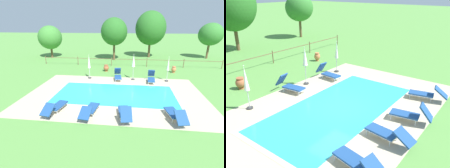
# 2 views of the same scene
# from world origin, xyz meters

# --- Properties ---
(ground_plane) EXTENTS (160.00, 160.00, 0.00)m
(ground_plane) POSITION_xyz_m (0.00, 0.00, 0.00)
(ground_plane) COLOR #599342
(pool_deck_paving) EXTENTS (13.02, 8.41, 0.01)m
(pool_deck_paving) POSITION_xyz_m (0.00, 0.00, 0.00)
(pool_deck_paving) COLOR #BCAD8E
(pool_deck_paving) RESTS_ON ground
(swimming_pool_water) EXTENTS (8.79, 4.17, 0.01)m
(swimming_pool_water) POSITION_xyz_m (0.00, 0.00, 0.01)
(swimming_pool_water) COLOR #2DB7C6
(swimming_pool_water) RESTS_ON ground
(pool_coping_rim) EXTENTS (9.27, 4.65, 0.01)m
(pool_coping_rim) POSITION_xyz_m (0.00, 0.00, 0.01)
(pool_coping_rim) COLOR beige
(pool_coping_rim) RESTS_ON ground
(sun_lounger_north_near_steps) EXTENTS (0.83, 1.88, 1.02)m
(sun_lounger_north_near_steps) POSITION_xyz_m (-0.10, 3.50, 0.40)
(sun_lounger_north_near_steps) COLOR navy
(sun_lounger_north_near_steps) RESTS_ON ground
(sun_lounger_north_mid) EXTENTS (0.91, 1.93, 0.99)m
(sun_lounger_north_mid) POSITION_xyz_m (0.89, -3.43, 0.39)
(sun_lounger_north_mid) COLOR navy
(sun_lounger_north_mid) RESTS_ON ground
(sun_lounger_north_far) EXTENTS (1.00, 2.07, 0.85)m
(sun_lounger_north_far) POSITION_xyz_m (3.63, -3.27, 0.37)
(sun_lounger_north_far) COLOR navy
(sun_lounger_north_far) RESTS_ON ground
(sun_lounger_north_end) EXTENTS (0.94, 2.11, 0.79)m
(sun_lounger_north_end) POSITION_xyz_m (-3.22, -3.19, 0.36)
(sun_lounger_north_end) COLOR navy
(sun_lounger_north_end) RESTS_ON ground
(sun_lounger_south_near_corner) EXTENTS (0.83, 2.10, 0.76)m
(sun_lounger_south_near_corner) POSITION_xyz_m (-1.11, -3.27, 0.36)
(sun_lounger_south_near_corner) COLOR navy
(sun_lounger_south_near_corner) RESTS_ON ground
(sun_lounger_south_end) EXTENTS (0.72, 1.85, 1.02)m
(sun_lounger_south_end) POSITION_xyz_m (2.96, 3.13, 0.40)
(sun_lounger_south_end) COLOR navy
(sun_lounger_south_end) RESTS_ON ground
(patio_umbrella_closed_row_west) EXTENTS (0.32, 0.32, 2.28)m
(patio_umbrella_closed_row_west) POSITION_xyz_m (4.39, 3.49, 1.44)
(patio_umbrella_closed_row_west) COLOR #383838
(patio_umbrella_closed_row_west) RESTS_ON ground
(patio_umbrella_closed_row_mid_west) EXTENTS (0.32, 0.32, 2.32)m
(patio_umbrella_closed_row_mid_west) POSITION_xyz_m (-2.82, 3.53, 1.49)
(patio_umbrella_closed_row_mid_west) COLOR #383838
(patio_umbrella_closed_row_mid_west) RESTS_ON ground
(patio_umbrella_closed_row_centre) EXTENTS (0.32, 0.32, 2.42)m
(patio_umbrella_closed_row_centre) POSITION_xyz_m (1.32, 3.59, 1.66)
(patio_umbrella_closed_row_centre) COLOR #383838
(patio_umbrella_closed_row_centre) RESTS_ON ground
(terracotta_urn_near_fence) EXTENTS (0.49, 0.49, 0.70)m
(terracotta_urn_near_fence) POSITION_xyz_m (5.63, 6.49, 0.38)
(terracotta_urn_near_fence) COLOR #C67547
(terracotta_urn_near_fence) RESTS_ON ground
(terracotta_urn_by_tree) EXTENTS (0.59, 0.59, 0.72)m
(terracotta_urn_by_tree) POSITION_xyz_m (-1.62, 6.21, 0.39)
(terracotta_urn_by_tree) COLOR #A85B38
(terracotta_urn_by_tree) RESTS_ON ground
(perimeter_fence) EXTENTS (21.61, 0.08, 1.05)m
(perimeter_fence) POSITION_xyz_m (0.81, 8.89, 0.71)
(perimeter_fence) COLOR brown
(perimeter_fence) RESTS_ON ground
(tree_west_mid) EXTENTS (3.33, 3.33, 5.09)m
(tree_west_mid) POSITION_xyz_m (12.24, 15.13, 3.49)
(tree_west_mid) COLOR brown
(tree_west_mid) RESTS_ON ground
(tree_east_mid) EXTENTS (4.47, 4.47, 6.75)m
(tree_east_mid) POSITION_xyz_m (3.70, 15.16, 4.29)
(tree_east_mid) COLOR brown
(tree_east_mid) RESTS_ON ground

